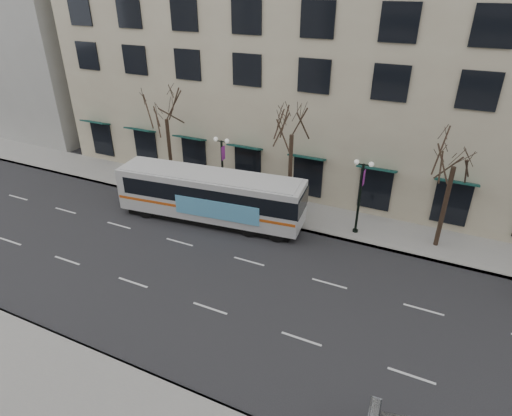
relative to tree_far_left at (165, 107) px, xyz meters
The scene contains 9 objects.
ground 14.91m from the tree_far_left, 41.35° to the right, with size 160.00×160.00×0.00m, color black.
sidewalk_far 16.40m from the tree_far_left, ahead, with size 80.00×4.00×0.15m, color gray.
building_hotel 15.52m from the tree_far_left, 56.75° to the left, with size 40.00×20.00×24.00m, color #B8A98C.
tree_far_left is the anchor object (origin of this frame).
tree_far_mid 10.00m from the tree_far_left, ahead, with size 3.60×3.60×8.55m.
tree_far_right 20.00m from the tree_far_left, ahead, with size 3.60×3.60×8.06m.
lamp_post_left 6.29m from the tree_far_left, ahead, with size 1.22×0.45×5.21m.
lamp_post_right 15.48m from the tree_far_left, ahead, with size 1.22×0.45×5.21m.
city_bus 7.86m from the tree_far_left, 29.18° to the right, with size 13.23×4.22×3.53m.
Camera 1 is at (9.38, -16.65, 15.02)m, focal length 30.00 mm.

